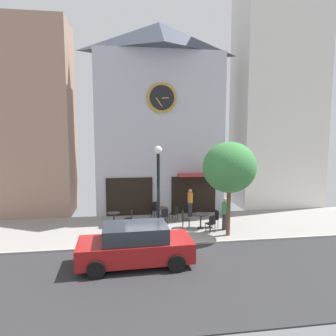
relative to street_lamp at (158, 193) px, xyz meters
The scene contains 19 objects.
ground_plane 2.61m from the street_lamp, 102.85° to the right, with size 29.17×11.30×0.13m.
clock_building 6.87m from the street_lamp, 82.88° to the left, with size 7.93×3.94×11.75m.
neighbor_building_left 10.28m from the street_lamp, 141.59° to the left, with size 5.66×3.23×11.58m.
neighbor_building_right 12.21m from the street_lamp, 34.22° to the left, with size 5.64×3.37×15.97m.
street_lamp is the anchor object (origin of this frame).
street_tree 3.62m from the street_lamp, ahead, with size 2.58×2.33×4.58m.
cafe_table_near_door 3.54m from the street_lamp, 133.89° to the left, with size 0.66×0.66×0.76m.
cafe_table_rightmost 3.55m from the street_lamp, 79.76° to the left, with size 0.66×0.66×0.73m.
cafe_table_center_left 3.17m from the street_lamp, 28.39° to the left, with size 0.79×0.79×0.77m.
cafe_chair_right_end 2.78m from the street_lamp, 44.74° to the left, with size 0.51×0.51×0.90m.
cafe_chair_curbside 3.87m from the street_lamp, 23.58° to the left, with size 0.46×0.46×0.90m.
cafe_chair_left_end 2.95m from the street_lamp, 122.85° to the left, with size 0.44×0.44×0.90m.
cafe_chair_near_lamp 3.38m from the street_lamp, 64.90° to the left, with size 0.56×0.56×0.90m.
cafe_chair_near_tree 2.84m from the street_lamp, 75.67° to the left, with size 0.45×0.45×0.90m.
cafe_chair_under_awning 4.13m from the street_lamp, 87.02° to the left, with size 0.53×0.53×0.90m.
cafe_chair_facing_street 3.26m from the street_lamp, 10.99° to the left, with size 0.53×0.53×0.90m.
pedestrian_green 3.92m from the street_lamp, 14.37° to the left, with size 0.45×0.45×1.67m.
pedestrian_orange 4.46m from the street_lamp, 57.07° to the left, with size 0.43×0.43×1.67m.
parked_car_red 3.20m from the street_lamp, 114.56° to the right, with size 4.36×2.14×1.55m.
Camera 1 is at (-1.23, -12.80, 5.04)m, focal length 32.25 mm.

